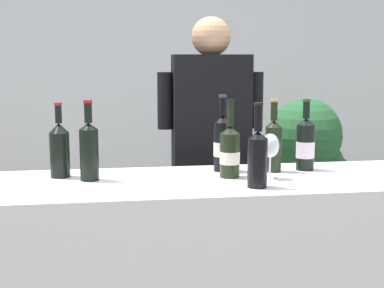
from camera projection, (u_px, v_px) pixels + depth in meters
name	position (u px, v px, depth m)	size (l,w,h in m)	color
wall_back	(162.00, 65.00, 4.78)	(8.00, 0.10, 2.80)	silver
wine_bottle_0	(273.00, 143.00, 2.45)	(0.07, 0.07, 0.32)	black
wine_bottle_1	(60.00, 149.00, 2.33)	(0.08, 0.08, 0.31)	black
wine_bottle_2	(230.00, 151.00, 2.33)	(0.08, 0.08, 0.33)	black
wine_bottle_3	(258.00, 156.00, 2.14)	(0.08, 0.08, 0.33)	black
wine_bottle_4	(89.00, 149.00, 2.27)	(0.08, 0.08, 0.33)	black
wine_bottle_5	(305.00, 144.00, 2.48)	(0.08, 0.08, 0.32)	black
wine_bottle_6	(222.00, 143.00, 2.46)	(0.08, 0.08, 0.34)	black
wine_glass	(270.00, 147.00, 2.30)	(0.07, 0.07, 0.19)	silver
person_server	(210.00, 180.00, 2.97)	(0.56, 0.25, 1.67)	black
potted_shrub	(309.00, 161.00, 3.67)	(0.62, 0.56, 1.21)	brown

